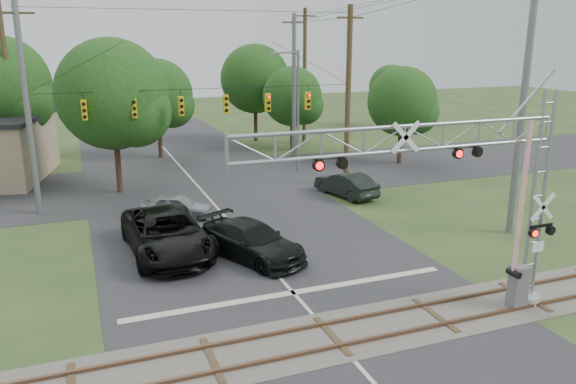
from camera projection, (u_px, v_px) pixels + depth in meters
name	position (u px, v px, depth m)	size (l,w,h in m)	color
ground	(361.00, 369.00, 16.56)	(160.00, 160.00, 0.00)	#2C3F1D
road_main	(257.00, 253.00, 25.57)	(14.00, 90.00, 0.02)	#29292C
road_cross	(194.00, 182.00, 38.18)	(90.00, 12.00, 0.02)	#29292C
railroad_track	(332.00, 336.00, 18.35)	(90.00, 3.20, 0.17)	#4E4844
crossing_gantry	(460.00, 185.00, 18.24)	(11.77, 1.00, 7.79)	gray
traffic_signal_span	(219.00, 103.00, 33.37)	(19.34, 0.36, 11.50)	slate
pickup_black	(166.00, 233.00, 25.25)	(3.25, 7.05, 1.96)	black
car_dark	(252.00, 241.00, 24.77)	(2.25, 5.53, 1.60)	black
sedan_silver	(177.00, 206.00, 30.44)	(1.55, 3.85, 1.31)	gray
suv_dark	(346.00, 184.00, 34.64)	(1.59, 4.56, 1.50)	black
streetlight	(296.00, 105.00, 39.92)	(2.32, 0.24, 8.70)	slate
utility_poles	(235.00, 91.00, 36.12)	(26.34, 27.28, 13.21)	#3F311D
treeline	(127.00, 92.00, 42.21)	(57.97, 23.86, 9.75)	#3B251B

